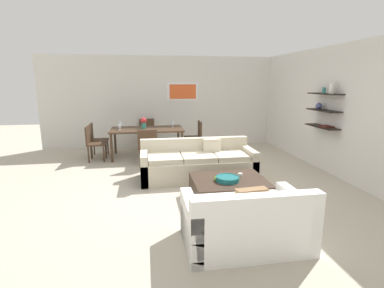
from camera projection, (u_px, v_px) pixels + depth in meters
name	position (u px, v px, depth m)	size (l,w,h in m)	color
ground_plane	(194.00, 184.00, 5.64)	(18.00, 18.00, 0.00)	#BCB29E
back_wall_unit	(185.00, 102.00, 8.80)	(8.40, 0.09, 2.70)	silver
right_wall_shelf_unit	(324.00, 109.00, 6.40)	(0.34, 8.20, 2.70)	silver
sofa_beige	(198.00, 164.00, 5.92)	(2.30, 0.90, 0.78)	beige
loveseat_white	(246.00, 223.00, 3.46)	(1.47, 0.90, 0.78)	white
coffee_table	(229.00, 190.00, 4.78)	(1.20, 0.99, 0.38)	#38281E
decorative_bowl	(227.00, 179.00, 4.65)	(0.38, 0.38, 0.08)	#19666B
candle_jar	(240.00, 175.00, 4.86)	(0.08, 0.08, 0.06)	silver
apple_on_coffee_table	(216.00, 179.00, 4.65)	(0.07, 0.07, 0.07)	#669E2D
dining_table	(147.00, 131.00, 7.55)	(1.86, 1.01, 0.75)	#422D1E
dining_chair_left_near	(93.00, 141.00, 7.16)	(0.44, 0.44, 0.88)	#422D1E
dining_chair_head	(147.00, 132.00, 8.47)	(0.44, 0.44, 0.88)	#422D1E
dining_chair_foot	(148.00, 145.00, 6.71)	(0.44, 0.44, 0.88)	#422D1E
dining_chair_left_far	(96.00, 138.00, 7.60)	(0.44, 0.44, 0.88)	#422D1E
dining_chair_right_far	(196.00, 135.00, 8.02)	(0.44, 0.44, 0.88)	#422D1E
wine_glass_left_near	(119.00, 126.00, 7.29)	(0.07, 0.07, 0.14)	silver
wine_glass_left_far	(120.00, 124.00, 7.52)	(0.08, 0.08, 0.18)	silver
wine_glass_right_far	(173.00, 124.00, 7.74)	(0.06, 0.06, 0.14)	silver
centerpiece_vase	(144.00, 122.00, 7.53)	(0.16, 0.16, 0.29)	teal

